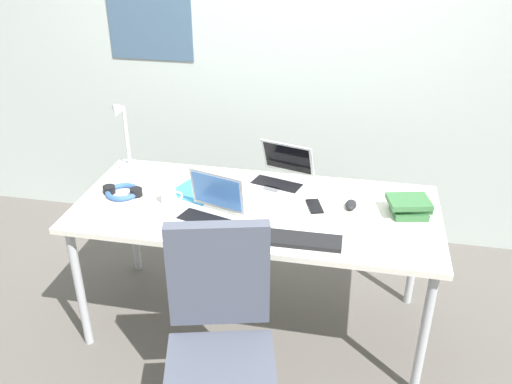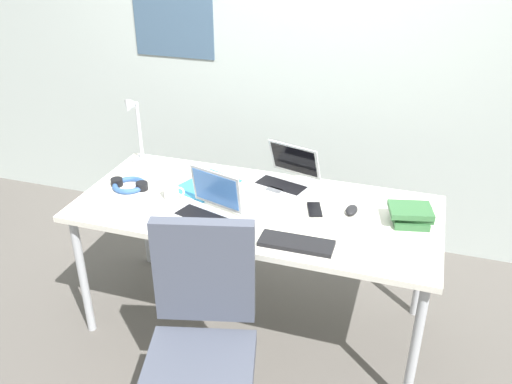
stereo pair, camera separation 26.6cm
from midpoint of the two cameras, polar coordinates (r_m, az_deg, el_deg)
The scene contains 14 objects.
ground_plane at distance 3.13m, azimuth -2.50°, elevation -13.45°, with size 12.00×12.00×0.00m, color #56514C.
wall_back at distance 3.51m, azimuth 1.42°, elevation 15.34°, with size 6.00×0.13×2.60m.
desk at distance 2.72m, azimuth -2.79°, elevation -2.61°, with size 1.80×0.80×0.74m.
desk_lamp at distance 3.11m, azimuth -16.15°, elevation 5.56°, with size 0.12×0.18×0.40m.
laptop_back_left at distance 2.58m, azimuth -7.94°, elevation -2.16°, with size 0.34×0.30×0.22m.
laptop_far_corner at distance 2.88m, azimuth -0.09°, elevation 1.54°, with size 0.36×0.34×0.21m.
external_keyboard at distance 2.41m, azimuth 2.00°, elevation -5.21°, with size 0.33×0.12×0.02m, color black.
computer_mouse at distance 2.69m, azimuth 7.20°, elevation -1.41°, with size 0.06×0.10×0.03m, color black.
cell_phone at distance 2.69m, azimuth 3.38°, elevation -1.58°, with size 0.06×0.14×0.01m, color black.
headphones at distance 2.91m, azimuth -16.42°, elevation -0.04°, with size 0.21×0.18×0.04m.
book_stack at distance 2.68m, azimuth 13.13°, elevation -1.53°, with size 0.23×0.19×0.08m.
paper_folder_back_right at distance 2.89m, azimuth -8.33°, elevation 0.39°, with size 0.23×0.31×0.01m, color #338CC6.
coffee_mug at distance 2.76m, azimuth -11.88°, elevation -0.43°, with size 0.11×0.08×0.09m.
office_chair at distance 2.35m, azimuth -7.12°, elevation -17.69°, with size 0.54×0.59×0.97m.
Camera 1 is at (0.47, -2.30, 2.07)m, focal length 38.02 mm.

